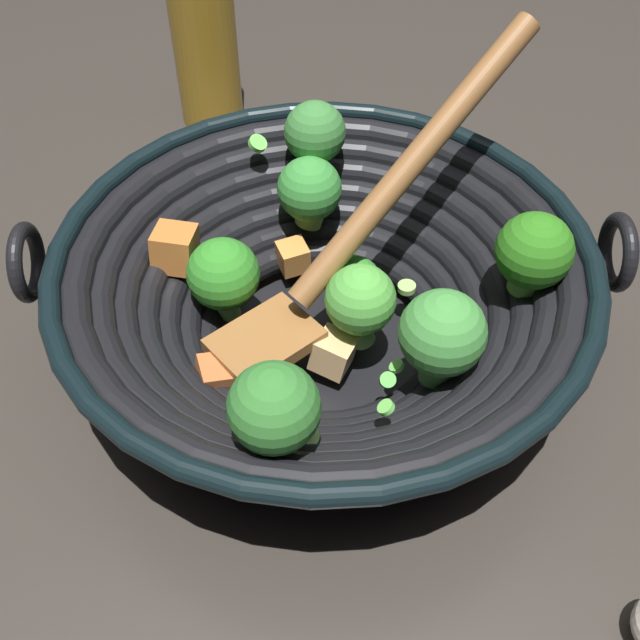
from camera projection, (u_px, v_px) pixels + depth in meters
name	position (u px, v px, depth m)	size (l,w,h in m)	color
ground_plane	(324.00, 349.00, 0.58)	(4.00, 4.00, 0.00)	#332D28
wok	(326.00, 288.00, 0.53)	(0.37, 0.37, 0.21)	black
cooking_oil_bottle	(202.00, 22.00, 0.71)	(0.06, 0.06, 0.25)	#AD7F23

